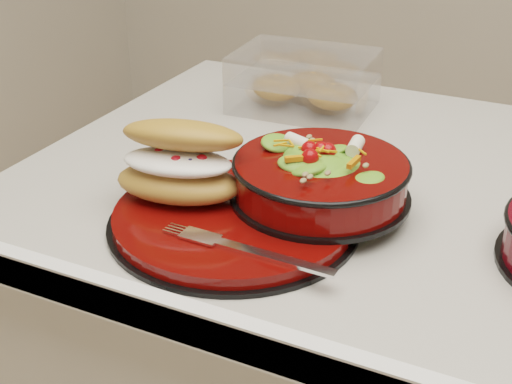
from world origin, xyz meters
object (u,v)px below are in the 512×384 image
at_px(dinner_plate, 234,218).
at_px(salad_bowl, 321,172).
at_px(croissant, 180,162).
at_px(fork, 250,251).
at_px(pastry_box, 304,83).

relative_size(dinner_plate, salad_bowl, 1.36).
bearing_deg(croissant, dinner_plate, -16.73).
bearing_deg(salad_bowl, croissant, -155.71).
bearing_deg(fork, croissant, 60.73).
bearing_deg(croissant, pastry_box, 77.95).
distance_m(dinner_plate, pastry_box, 0.41).
relative_size(dinner_plate, croissant, 1.78).
bearing_deg(pastry_box, fork, -77.26).
xyz_separation_m(dinner_plate, fork, (0.06, -0.07, 0.01)).
distance_m(dinner_plate, fork, 0.09).
distance_m(salad_bowl, croissant, 0.17).
bearing_deg(croissant, fork, -43.01).
height_order(dinner_plate, pastry_box, pastry_box).
bearing_deg(pastry_box, croissant, -92.78).
xyz_separation_m(dinner_plate, salad_bowl, (0.08, 0.08, 0.04)).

